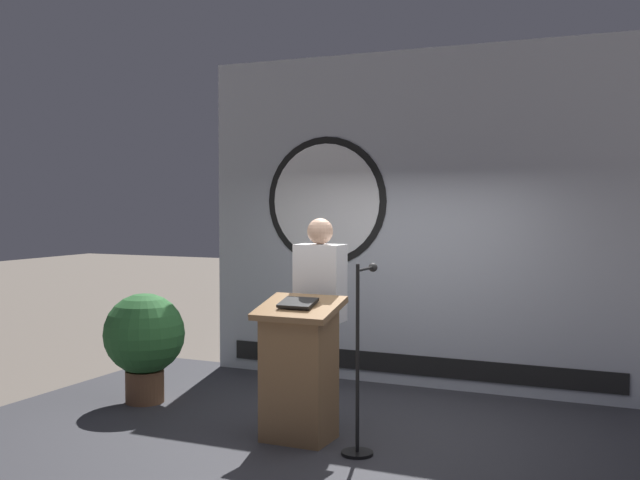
{
  "coord_description": "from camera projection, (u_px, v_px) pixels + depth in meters",
  "views": [
    {
      "loc": [
        2.44,
        -5.81,
        2.19
      ],
      "look_at": [
        -0.26,
        0.1,
        1.87
      ],
      "focal_mm": 44.1,
      "sensor_mm": 36.0,
      "label": 1
    }
  ],
  "objects": [
    {
      "name": "speaker_person",
      "position": [
        320.0,
        319.0,
        6.62
      ],
      "size": [
        0.4,
        0.26,
        1.75
      ],
      "color": "black",
      "rests_on": "stage_platform"
    },
    {
      "name": "stage_platform",
      "position": [
        344.0,
        452.0,
        6.39
      ],
      "size": [
        6.4,
        4.0,
        0.3
      ],
      "primitive_type": "cube",
      "color": "#333338",
      "rests_on": "ground"
    },
    {
      "name": "potted_plant",
      "position": [
        144.0,
        338.0,
        7.35
      ],
      "size": [
        0.76,
        0.76,
        1.03
      ],
      "color": "brown",
      "rests_on": "stage_platform"
    },
    {
      "name": "banner_display",
      "position": [
        412.0,
        220.0,
        7.99
      ],
      "size": [
        4.59,
        0.12,
        3.41
      ],
      "color": "#B2B7C1",
      "rests_on": "stage_platform"
    },
    {
      "name": "microphone_stand",
      "position": [
        360.0,
        388.0,
        5.86
      ],
      "size": [
        0.24,
        0.47,
        1.43
      ],
      "color": "black",
      "rests_on": "stage_platform"
    },
    {
      "name": "podium",
      "position": [
        299.0,
        371.0,
        6.19
      ],
      "size": [
        0.64,
        0.5,
        1.13
      ],
      "color": "olive",
      "rests_on": "stage_platform"
    },
    {
      "name": "ground_plane",
      "position": [
        344.0,
        470.0,
        6.4
      ],
      "size": [
        40.0,
        40.0,
        0.0
      ],
      "primitive_type": "plane",
      "color": "#6B6056"
    }
  ]
}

